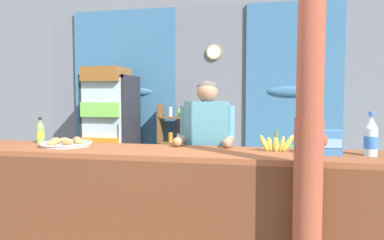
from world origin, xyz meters
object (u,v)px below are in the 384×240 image
plastic_lawn_chair (294,175)px  soda_bottle_water (371,137)px  pastry_tray (66,143)px  bottle_shelf_rack (175,146)px  shopkeeper (207,145)px  stall_counter (163,201)px  banana_bunch (276,143)px  drink_fridge (110,125)px  soda_bottle_lime_soda (40,132)px  snack_box_biscuit (329,142)px  timber_post (309,127)px

plastic_lawn_chair → soda_bottle_water: bearing=-76.7°
soda_bottle_water → pastry_tray: soda_bottle_water is taller
bottle_shelf_rack → shopkeeper: 2.18m
plastic_lawn_chair → soda_bottle_water: (0.37, -1.57, 0.63)m
soda_bottle_water → stall_counter: bearing=-174.3°
stall_counter → soda_bottle_water: size_ratio=14.09×
bottle_shelf_rack → pastry_tray: bearing=-98.0°
soda_bottle_water → banana_bunch: bearing=173.6°
drink_fridge → soda_bottle_lime_soda: bearing=-83.8°
soda_bottle_lime_soda → banana_bunch: bearing=-2.9°
bottle_shelf_rack → plastic_lawn_chair: 1.89m
snack_box_biscuit → banana_bunch: (-0.36, 0.09, -0.03)m
banana_bunch → soda_bottle_water: bearing=-6.4°
shopkeeper → stall_counter: bearing=-112.5°
plastic_lawn_chair → banana_bunch: size_ratio=3.14×
shopkeeper → snack_box_biscuit: size_ratio=8.65×
soda_bottle_water → snack_box_biscuit: soda_bottle_water is taller
bottle_shelf_rack → banana_bunch: bearing=-59.6°
plastic_lawn_chair → banana_bunch: banana_bunch is taller
drink_fridge → pastry_tray: (0.55, -2.08, 0.01)m
drink_fridge → banana_bunch: 3.06m
plastic_lawn_chair → shopkeeper: (-0.86, -1.13, 0.48)m
stall_counter → bottle_shelf_rack: (-0.56, 2.59, 0.05)m
bottle_shelf_rack → banana_bunch: bottle_shelf_rack is taller
shopkeeper → banana_bunch: (0.59, -0.36, 0.08)m
soda_bottle_lime_soda → banana_bunch: soda_bottle_lime_soda is taller
drink_fridge → soda_bottle_water: (2.92, -2.12, 0.12)m
timber_post → plastic_lawn_chair: (0.10, 2.02, -0.73)m
stall_counter → snack_box_biscuit: size_ratio=24.49×
drink_fridge → banana_bunch: drink_fridge is taller
drink_fridge → snack_box_biscuit: drink_fridge is taller
timber_post → soda_bottle_water: timber_post is taller
drink_fridge → timber_post: bearing=-46.3°
drink_fridge → plastic_lawn_chair: drink_fridge is taller
timber_post → shopkeeper: 1.19m
stall_counter → banana_bunch: banana_bunch is taller
pastry_tray → soda_bottle_lime_soda: bearing=157.9°
timber_post → shopkeeper: (-0.76, 0.89, -0.25)m
shopkeeper → soda_bottle_water: bearing=-19.5°
plastic_lawn_chair → pastry_tray: 2.57m
pastry_tray → stall_counter: bearing=-11.6°
stall_counter → drink_fridge: drink_fridge is taller
drink_fridge → shopkeeper: drink_fridge is taller
pastry_tray → banana_bunch: (1.73, 0.03, 0.04)m
bottle_shelf_rack → pastry_tray: bottle_shelf_rack is taller
timber_post → pastry_tray: size_ratio=5.89×
timber_post → soda_bottle_water: (0.47, 0.45, -0.10)m
bottle_shelf_rack → plastic_lawn_chair: bearing=-27.6°
bottle_shelf_rack → soda_bottle_lime_soda: bottle_shelf_rack is taller
soda_bottle_water → banana_bunch: (-0.64, 0.07, -0.07)m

